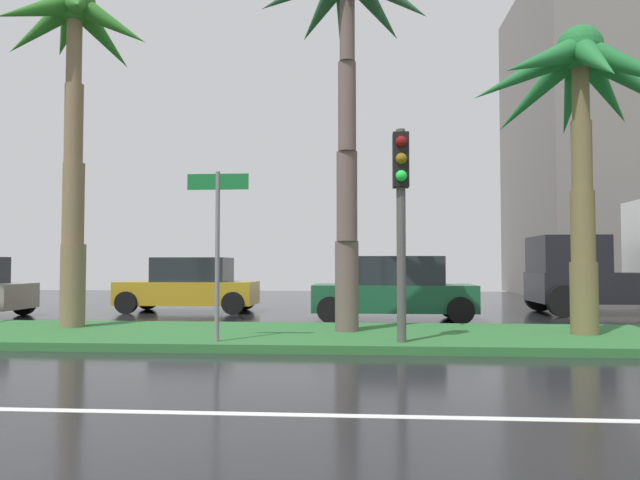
# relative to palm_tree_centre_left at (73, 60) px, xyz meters

# --- Properties ---
(ground_plane) EXTENTS (90.00, 42.00, 0.10)m
(ground_plane) POSITION_rel_palm_tree_centre_left_xyz_m (3.33, 0.20, -6.14)
(ground_plane) COLOR black
(near_lane_divider_stripe) EXTENTS (81.00, 0.14, 0.01)m
(near_lane_divider_stripe) POSITION_rel_palm_tree_centre_left_xyz_m (3.33, -6.80, -6.08)
(near_lane_divider_stripe) COLOR white
(near_lane_divider_stripe) RESTS_ON ground_plane
(median_strip) EXTENTS (85.50, 4.00, 0.15)m
(median_strip) POSITION_rel_palm_tree_centre_left_xyz_m (3.33, -0.80, -6.01)
(median_strip) COLOR #2D6B33
(median_strip) RESTS_ON ground_plane
(palm_tree_centre_left) EXTENTS (3.53, 3.49, 7.71)m
(palm_tree_centre_left) POSITION_rel_palm_tree_centre_left_xyz_m (0.00, 0.00, 0.00)
(palm_tree_centre_left) COLOR #7C6447
(palm_tree_centre_left) RESTS_ON median_strip
(palm_tree_centre) EXTENTS (3.66, 3.67, 7.85)m
(palm_tree_centre) POSITION_rel_palm_tree_centre_left_xyz_m (6.15, -0.78, 0.37)
(palm_tree_centre) COLOR brown
(palm_tree_centre) RESTS_ON median_strip
(palm_tree_centre_right) EXTENTS (4.41, 4.36, 6.13)m
(palm_tree_centre_right) POSITION_rel_palm_tree_centre_left_xyz_m (10.81, -0.63, -1.17)
(palm_tree_centre_right) COLOR brown
(palm_tree_centre_right) RESTS_ON median_strip
(traffic_signal_median_right) EXTENTS (0.28, 0.43, 3.74)m
(traffic_signal_median_right) POSITION_rel_palm_tree_centre_left_xyz_m (7.15, -2.26, -3.36)
(traffic_signal_median_right) COLOR #4C4C47
(traffic_signal_median_right) RESTS_ON median_strip
(street_name_sign) EXTENTS (1.10, 0.08, 3.00)m
(street_name_sign) POSITION_rel_palm_tree_centre_left_xyz_m (3.92, -2.38, -4.01)
(street_name_sign) COLOR slate
(street_name_sign) RESTS_ON median_strip
(car_in_traffic_second) EXTENTS (4.30, 2.02, 1.72)m
(car_in_traffic_second) POSITION_rel_palm_tree_centre_left_xyz_m (0.95, 5.90, -5.26)
(car_in_traffic_second) COLOR #B28C1E
(car_in_traffic_second) RESTS_ON ground_plane
(car_in_traffic_third) EXTENTS (4.30, 2.02, 1.72)m
(car_in_traffic_third) POSITION_rel_palm_tree_centre_left_xyz_m (7.32, 3.49, -5.26)
(car_in_traffic_third) COLOR #195133
(car_in_traffic_third) RESTS_ON ground_plane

